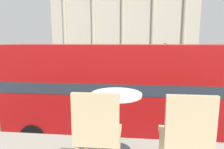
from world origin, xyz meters
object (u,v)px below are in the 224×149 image
cafe_chair_0 (98,132)px  traffic_light_far (165,53)px  cafe_dining_table (116,109)px  cafe_chair_1 (186,136)px  plaza_building_left (124,16)px  traffic_light_near (176,68)px  pedestrian_yellow (186,77)px  double_decker_bus (132,88)px  traffic_light_mid (187,61)px  pedestrian_black (74,70)px  pedestrian_olive (62,70)px  pedestrian_red (163,67)px

cafe_chair_0 → traffic_light_far: traffic_light_far is taller
cafe_dining_table → cafe_chair_0: 0.59m
cafe_chair_1 → plaza_building_left: (-2.93, 52.31, 7.26)m
traffic_light_near → pedestrian_yellow: (2.28, 5.83, -1.69)m
double_decker_bus → plaza_building_left: bearing=87.0°
traffic_light_mid → traffic_light_far: 8.41m
traffic_light_near → pedestrian_black: size_ratio=2.40×
cafe_dining_table → traffic_light_far: traffic_light_far is taller
double_decker_bus → cafe_chair_0: bearing=-98.3°
cafe_chair_1 → double_decker_bus: bearing=93.2°
traffic_light_near → cafe_chair_1: bearing=-101.4°
traffic_light_near → pedestrian_olive: 15.18m
traffic_light_mid → pedestrian_black: 12.82m
double_decker_bus → cafe_dining_table: double_decker_bus is taller
pedestrian_olive → pedestrian_black: 1.71m
traffic_light_far → traffic_light_near: bearing=-95.9°
traffic_light_mid → traffic_light_far: size_ratio=0.88×
cafe_chair_0 → pedestrian_black: cafe_chair_0 is taller
double_decker_bus → cafe_chair_0: (-0.27, -6.94, 1.24)m
plaza_building_left → pedestrian_black: size_ratio=21.35×
traffic_light_far → pedestrian_black: 13.24m
traffic_light_mid → pedestrian_red: (-1.36, 6.84, -1.50)m
traffic_light_far → pedestrian_olive: (-13.20, -5.75, -1.77)m
cafe_chair_0 → cafe_chair_1: bearing=7.0°
traffic_light_mid → pedestrian_red: bearing=101.3°
cafe_chair_1 → traffic_light_far: bearing=80.7°
pedestrian_yellow → pedestrian_black: bearing=101.7°
traffic_light_near → traffic_light_far: traffic_light_far is taller
cafe_chair_1 → pedestrian_yellow: size_ratio=0.56×
cafe_dining_table → pedestrian_black: bearing=108.0°
pedestrian_red → double_decker_bus: bearing=-81.1°
cafe_dining_table → pedestrian_olive: size_ratio=0.44×
double_decker_bus → cafe_chair_0: double_decker_bus is taller
plaza_building_left → pedestrian_yellow: bearing=-77.3°
cafe_dining_table → pedestrian_red: size_ratio=0.46×
pedestrian_red → pedestrian_black: size_ratio=0.95×
plaza_building_left → pedestrian_olive: (-6.19, -30.33, -9.96)m
cafe_chair_0 → plaza_building_left: 52.87m
pedestrian_yellow → pedestrian_red: size_ratio=1.02×
traffic_light_near → pedestrian_yellow: 6.48m
plaza_building_left → pedestrian_olive: plaza_building_left is taller
cafe_dining_table → pedestrian_black: 22.19m
double_decker_bus → traffic_light_near: (2.99, 5.43, 0.23)m
cafe_dining_table → traffic_light_near: 12.25m
cafe_chair_1 → traffic_light_far: 28.05m
double_decker_bus → pedestrian_yellow: 12.51m
traffic_light_mid → pedestrian_red: size_ratio=2.31×
pedestrian_olive → cafe_chair_1: bearing=90.7°
cafe_chair_0 → traffic_light_mid: 20.31m
traffic_light_near → pedestrian_black: traffic_light_near is taller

